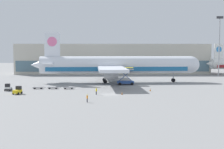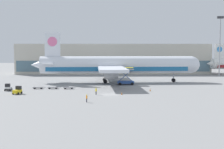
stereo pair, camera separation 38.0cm
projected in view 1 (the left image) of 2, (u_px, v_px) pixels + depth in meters
name	position (u px, v px, depth m)	size (l,w,h in m)	color
ground_plane	(110.00, 95.00, 77.75)	(400.00, 400.00, 0.00)	gray
terminal_building	(113.00, 59.00, 150.51)	(90.00, 18.20, 14.00)	#BCB7A8
light_mast	(219.00, 42.00, 131.61)	(2.80, 0.50, 25.36)	#9EA0A5
airplane_main	(115.00, 66.00, 106.74)	(58.10, 48.34, 17.00)	silver
scissor_lift_loader	(125.00, 78.00, 100.10)	(5.35, 3.60, 5.54)	#284C99
baggage_tug_foreground	(18.00, 91.00, 78.51)	(2.15, 2.72, 2.00)	yellow
baggage_tug_mid	(8.00, 88.00, 85.04)	(1.72, 2.51, 2.00)	silver
baggage_dolly_lead	(38.00, 88.00, 89.27)	(3.71, 1.55, 0.48)	#56565B
baggage_dolly_second	(53.00, 87.00, 89.36)	(3.71, 1.55, 0.48)	#56565B
baggage_dolly_third	(69.00, 88.00, 89.08)	(3.71, 1.55, 0.48)	#56565B
ground_crew_near	(87.00, 98.00, 66.04)	(0.33, 0.54, 1.70)	black
ground_crew_far	(96.00, 91.00, 77.30)	(0.36, 0.51, 1.80)	black
traffic_cone_near	(150.00, 90.00, 84.41)	(0.40, 0.40, 0.79)	black
traffic_cone_far	(122.00, 93.00, 77.49)	(0.40, 0.40, 0.73)	black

